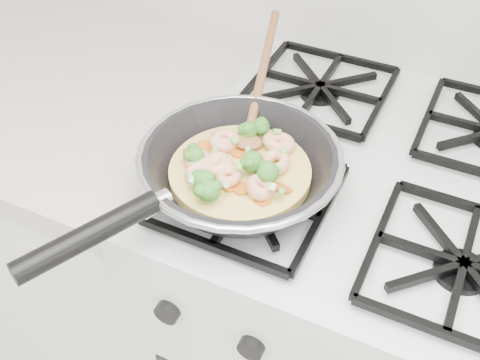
% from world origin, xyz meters
% --- Properties ---
extents(stove, '(0.60, 0.60, 0.92)m').
position_xyz_m(stove, '(0.00, 1.70, 0.46)').
color(stove, white).
rests_on(stove, ground).
extents(counter_left, '(1.00, 0.60, 0.90)m').
position_xyz_m(counter_left, '(-0.80, 1.70, 0.45)').
color(counter_left, white).
rests_on(counter_left, ground).
extents(skillet, '(0.30, 0.64, 0.10)m').
position_xyz_m(skillet, '(-0.17, 1.55, 0.96)').
color(skillet, black).
rests_on(skillet, stove).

